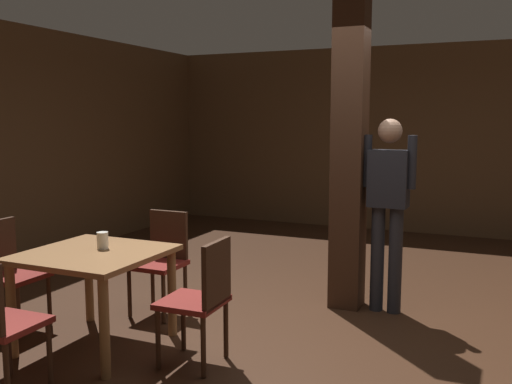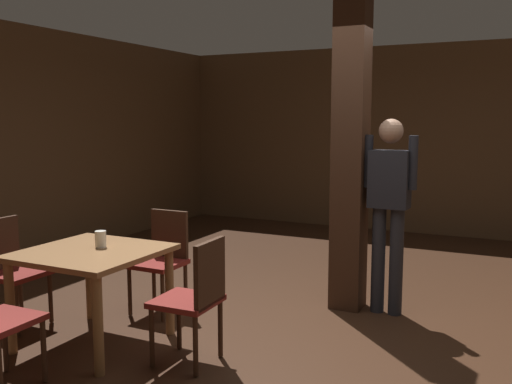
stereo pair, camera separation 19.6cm
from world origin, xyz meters
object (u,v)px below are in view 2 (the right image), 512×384
chair_west (10,266)px  standing_person (389,202)px  chair_east (196,295)px  napkin_cup (101,239)px  dining_table (92,265)px  chair_north (162,256)px

chair_west → standing_person: standing_person is taller
chair_east → napkin_cup: chair_east is taller
dining_table → chair_east: bearing=1.4°
chair_north → chair_west: 1.26m
chair_north → napkin_cup: chair_north is taller
chair_west → standing_person: bearing=31.6°
dining_table → chair_east: (0.91, 0.02, -0.11)m
dining_table → napkin_cup: (0.01, 0.10, 0.18)m
napkin_cup → standing_person: bearing=40.6°
napkin_cup → standing_person: size_ratio=0.08×
napkin_cup → chair_west: bearing=-173.5°
chair_west → napkin_cup: chair_west is taller
chair_west → standing_person: (2.74, 1.68, 0.50)m
standing_person → chair_west: bearing=-148.4°
chair_east → standing_person: standing_person is taller
chair_west → dining_table: bearing=0.1°
napkin_cup → chair_north: bearing=87.7°
chair_west → chair_east: bearing=0.8°
chair_north → standing_person: size_ratio=0.52×
dining_table → chair_west: bearing=-179.9°
chair_east → chair_west: same height
chair_north → standing_person: standing_person is taller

